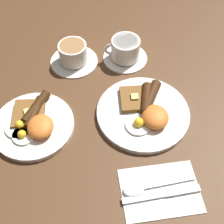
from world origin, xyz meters
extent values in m
plane|color=#4C301C|center=(0.00, 0.00, 0.00)|extent=(3.00, 3.00, 0.00)
cylinder|color=silver|center=(0.00, 0.00, 0.01)|extent=(0.26, 0.26, 0.01)
cylinder|color=white|center=(-0.05, 0.02, 0.02)|extent=(0.07, 0.07, 0.01)
sphere|color=yellow|center=(-0.05, 0.02, 0.03)|extent=(0.03, 0.03, 0.03)
ellipsoid|color=orange|center=(-0.03, -0.03, 0.03)|extent=(0.08, 0.07, 0.04)
cylinder|color=#3B200E|center=(0.05, -0.03, 0.03)|extent=(0.10, 0.07, 0.03)
cylinder|color=#3B200E|center=(0.03, -0.01, 0.03)|extent=(0.10, 0.05, 0.03)
cube|color=brown|center=(0.04, 0.02, 0.02)|extent=(0.09, 0.08, 0.01)
cube|color=#F4E072|center=(0.04, 0.02, 0.03)|extent=(0.02, 0.02, 0.01)
cylinder|color=silver|center=(-0.02, 0.30, 0.01)|extent=(0.22, 0.22, 0.01)
cylinder|color=white|center=(-0.06, 0.32, 0.02)|extent=(0.06, 0.06, 0.01)
sphere|color=yellow|center=(-0.06, 0.32, 0.03)|extent=(0.02, 0.02, 0.02)
cylinder|color=white|center=(-0.03, 0.34, 0.02)|extent=(0.08, 0.08, 0.01)
sphere|color=yellow|center=(-0.03, 0.33, 0.03)|extent=(0.02, 0.02, 0.02)
ellipsoid|color=orange|center=(-0.04, 0.28, 0.03)|extent=(0.08, 0.07, 0.03)
cylinder|color=#331C0A|center=(0.03, 0.29, 0.03)|extent=(0.11, 0.08, 0.03)
cylinder|color=#361D0B|center=(0.01, 0.30, 0.03)|extent=(0.10, 0.05, 0.03)
cube|color=brown|center=(0.01, 0.31, 0.02)|extent=(0.10, 0.09, 0.01)
cube|color=#F4E072|center=(0.01, 0.31, 0.03)|extent=(0.02, 0.02, 0.01)
cylinder|color=silver|center=(0.23, 0.03, 0.00)|extent=(0.14, 0.14, 0.01)
cylinder|color=silver|center=(0.23, 0.03, 0.04)|extent=(0.09, 0.09, 0.07)
cylinder|color=#9E7047|center=(0.23, 0.03, 0.07)|extent=(0.08, 0.08, 0.00)
torus|color=silver|center=(0.23, 0.07, 0.05)|extent=(0.01, 0.04, 0.04)
cylinder|color=silver|center=(0.23, 0.19, 0.00)|extent=(0.15, 0.15, 0.01)
cylinder|color=silver|center=(0.23, 0.19, 0.04)|extent=(0.09, 0.09, 0.06)
cylinder|color=#9E7047|center=(0.23, 0.19, 0.07)|extent=(0.08, 0.08, 0.00)
torus|color=silver|center=(0.27, 0.18, 0.04)|extent=(0.04, 0.02, 0.04)
cube|color=white|center=(-0.23, -0.01, 0.00)|extent=(0.15, 0.19, 0.01)
cube|color=silver|center=(-0.24, 0.03, 0.01)|extent=(0.03, 0.10, 0.00)
cube|color=#9E9EA3|center=(-0.23, -0.06, 0.01)|extent=(0.03, 0.09, 0.01)
ellipsoid|color=silver|center=(-0.22, 0.05, 0.01)|extent=(0.04, 0.05, 0.01)
cube|color=silver|center=(-0.21, -0.04, 0.01)|extent=(0.02, 0.13, 0.00)
camera|label=1|loc=(-0.51, 0.12, 0.70)|focal=50.00mm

